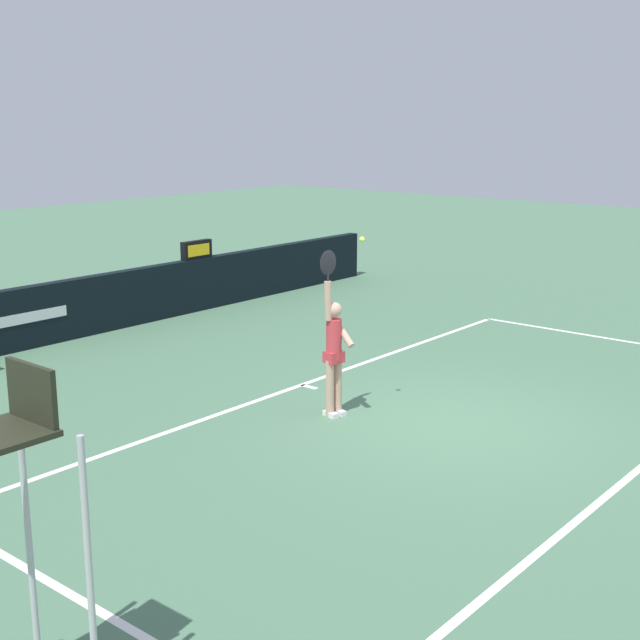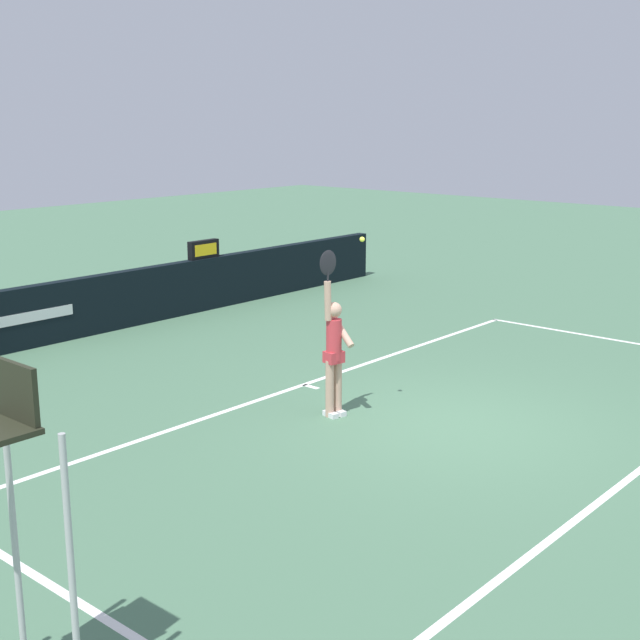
# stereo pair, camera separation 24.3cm
# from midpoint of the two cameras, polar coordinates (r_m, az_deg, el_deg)

# --- Properties ---
(ground_plane) EXTENTS (60.00, 60.00, 0.00)m
(ground_plane) POSITION_cam_midpoint_polar(r_m,az_deg,el_deg) (11.98, 9.34, -6.80)
(ground_plane) COLOR #497154
(court_lines) EXTENTS (11.85, 5.33, 0.00)m
(court_lines) POSITION_cam_midpoint_polar(r_m,az_deg,el_deg) (12.05, 8.77, -6.65)
(court_lines) COLOR white
(court_lines) RESTS_ON ground
(back_wall) EXTENTS (16.14, 0.24, 1.12)m
(back_wall) POSITION_cam_midpoint_polar(r_m,az_deg,el_deg) (17.19, -13.72, 1.06)
(back_wall) COLOR black
(back_wall) RESTS_ON ground
(speed_display) EXTENTS (0.77, 0.15, 0.39)m
(speed_display) POSITION_cam_midpoint_polar(r_m,az_deg,el_deg) (18.65, -7.27, 4.62)
(speed_display) COLOR black
(speed_display) RESTS_ON back_wall
(tennis_player) EXTENTS (0.43, 0.44, 2.34)m
(tennis_player) POSITION_cam_midpoint_polar(r_m,az_deg,el_deg) (11.89, 1.50, -1.89)
(tennis_player) COLOR tan
(tennis_player) RESTS_ON ground
(tennis_ball) EXTENTS (0.07, 0.07, 0.07)m
(tennis_ball) POSITION_cam_midpoint_polar(r_m,az_deg,el_deg) (11.65, 3.38, 5.30)
(tennis_ball) COLOR #CEDE38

